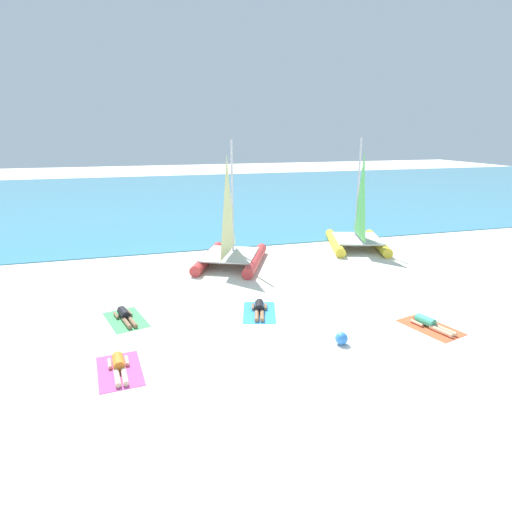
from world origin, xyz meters
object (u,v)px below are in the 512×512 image
object	(u,v)px
sailboat_yellow	(357,232)
towel_center_left	(126,320)
sunbather_leftmost	(119,365)
towel_center_right	(259,312)
sunbather_rightmost	(429,323)
sailboat_red	(230,247)
towel_leftmost	(120,371)
beach_ball	(341,338)
sunbather_center_left	(125,315)
towel_rightmost	(430,327)
sunbather_center_right	(259,308)

from	to	relation	value
sailboat_yellow	towel_center_left	bearing A→B (deg)	-134.26
sunbather_leftmost	towel_center_right	distance (m)	5.28
towel_center_left	sunbather_rightmost	xyz separation A→B (m)	(9.30, -3.25, 0.13)
sunbather_leftmost	sunbather_rightmost	distance (m)	9.48
sailboat_red	sailboat_yellow	world-z (taller)	sailboat_yellow
towel_leftmost	towel_center_left	size ratio (longest dim) A/B	1.00
sailboat_red	beach_ball	size ratio (longest dim) A/B	14.98
towel_leftmost	sailboat_red	bearing A→B (deg)	59.63
towel_leftmost	sunbather_leftmost	world-z (taller)	sunbather_leftmost
towel_leftmost	sunbather_center_left	distance (m)	3.38
sunbather_leftmost	sunbather_center_left	bearing A→B (deg)	81.94
sailboat_red	sailboat_yellow	size ratio (longest dim) A/B	0.99
towel_leftmost	towel_rightmost	distance (m)	9.49
sailboat_yellow	sunbather_center_left	world-z (taller)	sailboat_yellow
sunbather_center_left	towel_center_right	bearing A→B (deg)	-24.19
sailboat_red	sunbather_center_left	xyz separation A→B (m)	(-4.75, -5.01, -0.71)
towel_leftmost	towel_rightmost	xyz separation A→B (m)	(9.49, -0.01, 0.00)
towel_center_left	towel_center_right	size ratio (longest dim) A/B	1.00
towel_leftmost	sunbather_leftmost	xyz separation A→B (m)	(-0.01, 0.07, 0.13)
towel_center_left	beach_ball	distance (m)	7.03
beach_ball	sunbather_rightmost	bearing A→B (deg)	5.38
towel_center_left	sunbather_center_right	xyz separation A→B (m)	(4.44, -0.59, 0.13)
sailboat_red	sunbather_rightmost	world-z (taller)	sailboat_red
sunbather_center_right	sunbather_leftmost	bearing A→B (deg)	-133.74
sailboat_yellow	sunbather_leftmost	distance (m)	15.36
sailboat_yellow	sunbather_center_right	size ratio (longest dim) A/B	3.69
towel_leftmost	sunbather_center_left	size ratio (longest dim) A/B	1.23
sailboat_red	sunbather_leftmost	world-z (taller)	sailboat_red
sailboat_red	sunbather_center_left	size ratio (longest dim) A/B	3.64
sailboat_red	sunbather_center_left	distance (m)	6.94
sunbather_leftmost	towel_rightmost	world-z (taller)	sunbather_leftmost
sunbather_center_right	sailboat_yellow	bearing A→B (deg)	58.85
sailboat_yellow	sunbather_leftmost	bearing A→B (deg)	-123.79
towel_center_left	towel_rightmost	size ratio (longest dim) A/B	1.00
sailboat_red	towel_leftmost	size ratio (longest dim) A/B	2.97
towel_leftmost	towel_center_left	distance (m)	3.31
sunbather_leftmost	sunbather_center_right	world-z (taller)	same
sunbather_leftmost	sunbather_rightmost	xyz separation A→B (m)	(9.48, -0.01, 0.00)
towel_center_right	sunbather_rightmost	world-z (taller)	sunbather_rightmost
towel_center_left	beach_ball	size ratio (longest dim) A/B	5.04
sunbather_center_left	sunbather_center_right	world-z (taller)	same
sunbather_leftmost	sunbather_center_right	bearing A→B (deg)	24.63
sailboat_yellow	sunbather_leftmost	size ratio (longest dim) A/B	3.63
towel_rightmost	sunbather_rightmost	bearing A→B (deg)	105.08
towel_leftmost	towel_center_left	xyz separation A→B (m)	(0.17, 3.31, 0.00)
sunbather_rightmost	beach_ball	distance (m)	3.25
towel_center_right	beach_ball	distance (m)	3.34
sailboat_yellow	towel_leftmost	bearing A→B (deg)	-123.58
sailboat_yellow	beach_ball	world-z (taller)	sailboat_yellow
sailboat_red	sunbather_center_left	bearing A→B (deg)	-108.54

